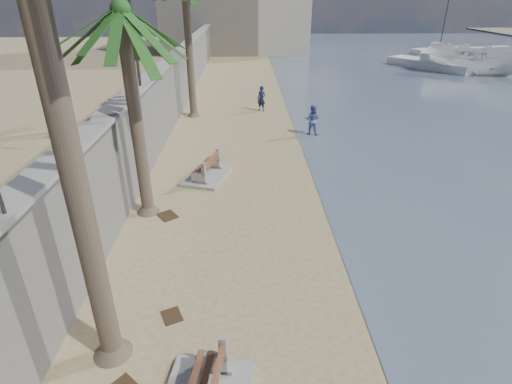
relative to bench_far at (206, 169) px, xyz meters
name	(u,v)px	position (x,y,z in m)	size (l,w,h in m)	color
seawall	(173,89)	(-2.71, 9.23, 1.34)	(0.45, 70.00, 3.50)	gray
wall_cap	(171,58)	(-2.71, 9.23, 3.14)	(0.80, 70.00, 0.12)	gray
bench_far	(206,169)	(0.00, 0.00, 0.00)	(2.13, 2.61, 0.95)	gray
palm_mid	(121,12)	(-1.83, -2.88, 6.11)	(5.00, 5.00, 7.51)	brown
streetlight	(130,4)	(-2.61, 1.23, 6.23)	(0.28, 0.28, 5.12)	#2D2D33
person_a	(261,97)	(2.71, 10.53, 0.51)	(0.67, 0.45, 1.86)	#121E33
person_b	(312,118)	(5.28, 5.62, 0.50)	(0.88, 0.68, 1.83)	#4E5CA2
boat_cruiser	(477,57)	(23.49, 23.23, 1.17)	(3.37, 3.47, 3.97)	silver
yacht_near	(499,57)	(30.68, 31.39, -0.06)	(11.88, 3.33, 1.50)	silver
yacht_far	(431,65)	(20.62, 26.34, -0.06)	(8.86, 2.48, 1.50)	silver
sailboat_west	(439,50)	(26.58, 37.90, -0.08)	(7.76, 4.35, 10.92)	silver
debris_c	(168,216)	(-1.10, -3.18, -0.40)	(0.69, 0.55, 0.03)	#382616
debris_d	(172,316)	(-0.16, -8.05, -0.40)	(0.53, 0.42, 0.03)	#382616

